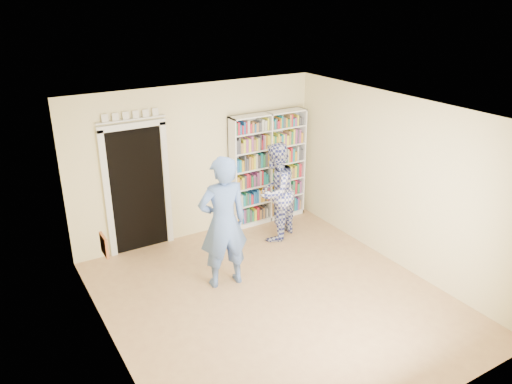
# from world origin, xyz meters

# --- Properties ---
(floor) EXTENTS (5.00, 5.00, 0.00)m
(floor) POSITION_xyz_m (0.00, 0.00, 0.00)
(floor) COLOR #A67750
(floor) RESTS_ON ground
(ceiling) EXTENTS (5.00, 5.00, 0.00)m
(ceiling) POSITION_xyz_m (0.00, 0.00, 2.70)
(ceiling) COLOR white
(ceiling) RESTS_ON wall_back
(wall_back) EXTENTS (4.50, 0.00, 4.50)m
(wall_back) POSITION_xyz_m (0.00, 2.50, 1.35)
(wall_back) COLOR beige
(wall_back) RESTS_ON floor
(wall_left) EXTENTS (0.00, 5.00, 5.00)m
(wall_left) POSITION_xyz_m (-2.25, 0.00, 1.35)
(wall_left) COLOR beige
(wall_left) RESTS_ON floor
(wall_right) EXTENTS (0.00, 5.00, 5.00)m
(wall_right) POSITION_xyz_m (2.25, 0.00, 1.35)
(wall_right) COLOR beige
(wall_right) RESTS_ON floor
(bookshelf) EXTENTS (1.52, 0.28, 2.08)m
(bookshelf) POSITION_xyz_m (1.35, 2.34, 1.05)
(bookshelf) COLOR white
(bookshelf) RESTS_ON floor
(doorway) EXTENTS (1.10, 0.08, 2.43)m
(doorway) POSITION_xyz_m (-1.10, 2.48, 1.18)
(doorway) COLOR black
(doorway) RESTS_ON floor
(wall_art) EXTENTS (0.03, 0.25, 0.25)m
(wall_art) POSITION_xyz_m (-2.23, 0.20, 1.40)
(wall_art) COLOR brown
(wall_art) RESTS_ON wall_left
(man_blue) EXTENTS (0.79, 0.57, 2.01)m
(man_blue) POSITION_xyz_m (-0.41, 0.76, 1.01)
(man_blue) COLOR #4F6EB0
(man_blue) RESTS_ON floor
(man_plaid) EXTENTS (1.07, 1.00, 1.75)m
(man_plaid) POSITION_xyz_m (1.05, 1.63, 0.88)
(man_plaid) COLOR navy
(man_plaid) RESTS_ON floor
(paper_sheet) EXTENTS (0.22, 0.09, 0.32)m
(paper_sheet) POSITION_xyz_m (1.18, 1.47, 1.08)
(paper_sheet) COLOR white
(paper_sheet) RESTS_ON man_plaid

